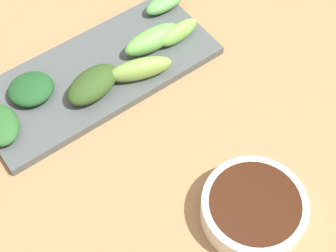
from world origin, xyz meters
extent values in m
cube|color=#9A744B|center=(0.00, 0.00, 0.01)|extent=(2.10, 2.10, 0.02)
cylinder|color=silver|center=(-0.15, -0.02, 0.04)|extent=(0.12, 0.12, 0.03)
cylinder|color=#35190B|center=(-0.15, -0.02, 0.04)|extent=(0.10, 0.10, 0.02)
cube|color=#49504F|center=(0.12, 0.01, 0.03)|extent=(0.14, 0.32, 0.01)
ellipsoid|color=#76B748|center=(0.10, -0.11, 0.05)|extent=(0.03, 0.06, 0.03)
ellipsoid|color=#2D4B1C|center=(0.09, 0.03, 0.05)|extent=(0.06, 0.08, 0.03)
ellipsoid|color=#769E44|center=(0.08, -0.03, 0.05)|extent=(0.05, 0.09, 0.03)
ellipsoid|color=#1C4C22|center=(0.14, 0.10, 0.04)|extent=(0.06, 0.07, 0.02)
ellipsoid|color=#5EA14F|center=(0.16, -0.13, 0.04)|extent=(0.03, 0.07, 0.02)
ellipsoid|color=#65AC4B|center=(0.11, -0.07, 0.05)|extent=(0.03, 0.09, 0.03)
camera|label=1|loc=(-0.27, 0.19, 0.54)|focal=53.70mm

